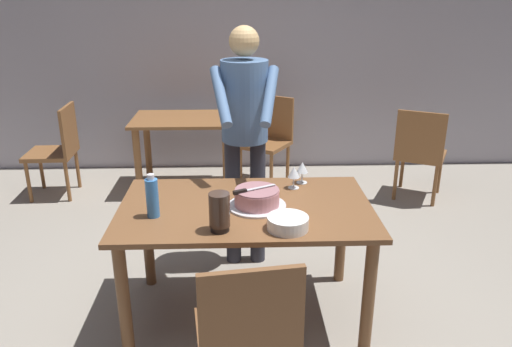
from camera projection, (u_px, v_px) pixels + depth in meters
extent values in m
plane|color=gray|center=(246.00, 313.00, 3.15)|extent=(14.00, 14.00, 0.00)
cube|color=#ADA8B2|center=(241.00, 47.00, 5.36)|extent=(10.00, 0.12, 2.70)
cube|color=brown|center=(246.00, 208.00, 2.89)|extent=(1.47, 0.90, 0.03)
cylinder|color=brown|center=(124.00, 302.00, 2.65)|extent=(0.07, 0.07, 0.72)
cylinder|color=brown|center=(368.00, 297.00, 2.70)|extent=(0.07, 0.07, 0.72)
cylinder|color=brown|center=(148.00, 237.00, 3.35)|extent=(0.07, 0.07, 0.72)
cylinder|color=brown|center=(341.00, 234.00, 3.40)|extent=(0.07, 0.07, 0.72)
cylinder|color=silver|center=(257.00, 206.00, 2.87)|extent=(0.34, 0.34, 0.01)
cylinder|color=#D18C93|center=(257.00, 198.00, 2.86)|extent=(0.26, 0.26, 0.09)
cylinder|color=#926267|center=(257.00, 190.00, 2.84)|extent=(0.25, 0.25, 0.01)
cube|color=silver|center=(260.00, 188.00, 2.84)|extent=(0.19, 0.11, 0.00)
cube|color=black|center=(240.00, 192.00, 2.78)|extent=(0.08, 0.06, 0.02)
cylinder|color=white|center=(288.00, 228.00, 2.61)|extent=(0.22, 0.22, 0.01)
cylinder|color=white|center=(288.00, 226.00, 2.60)|extent=(0.22, 0.22, 0.01)
cylinder|color=white|center=(288.00, 225.00, 2.60)|extent=(0.22, 0.22, 0.01)
cylinder|color=white|center=(288.00, 223.00, 2.60)|extent=(0.22, 0.22, 0.01)
cylinder|color=white|center=(288.00, 221.00, 2.59)|extent=(0.22, 0.22, 0.01)
cylinder|color=white|center=(288.00, 219.00, 2.59)|extent=(0.22, 0.22, 0.01)
cylinder|color=white|center=(288.00, 218.00, 2.59)|extent=(0.22, 0.22, 0.01)
cylinder|color=silver|center=(294.00, 188.00, 3.14)|extent=(0.07, 0.07, 0.00)
cylinder|color=silver|center=(294.00, 182.00, 3.13)|extent=(0.01, 0.01, 0.07)
cone|color=silver|center=(294.00, 172.00, 3.11)|extent=(0.08, 0.08, 0.07)
cylinder|color=silver|center=(302.00, 183.00, 3.23)|extent=(0.07, 0.07, 0.00)
cylinder|color=silver|center=(302.00, 177.00, 3.22)|extent=(0.01, 0.01, 0.07)
cone|color=silver|center=(302.00, 167.00, 3.19)|extent=(0.08, 0.08, 0.07)
cylinder|color=#387AC6|center=(152.00, 198.00, 2.71)|extent=(0.07, 0.07, 0.22)
cylinder|color=silver|center=(151.00, 177.00, 2.67)|extent=(0.04, 0.04, 0.03)
cylinder|color=black|center=(220.00, 228.00, 2.59)|extent=(0.10, 0.10, 0.03)
cylinder|color=#3F2D23|center=(219.00, 210.00, 2.55)|extent=(0.11, 0.11, 0.18)
cylinder|color=#2D2D38|center=(258.00, 202.00, 3.61)|extent=(0.11, 0.11, 0.95)
cylinder|color=#2D2D38|center=(233.00, 203.00, 3.61)|extent=(0.11, 0.11, 0.95)
cylinder|color=#4C6B93|center=(245.00, 101.00, 3.35)|extent=(0.32, 0.32, 0.55)
sphere|color=tan|center=(244.00, 41.00, 3.21)|extent=(0.20, 0.20, 0.20)
cylinder|color=#4C6B93|center=(270.00, 96.00, 3.16)|extent=(0.15, 0.42, 0.34)
cylinder|color=#4C6B93|center=(221.00, 96.00, 3.15)|extent=(0.16, 0.42, 0.34)
cube|color=brown|center=(245.00, 335.00, 2.30)|extent=(0.50, 0.50, 0.04)
cylinder|color=brown|center=(274.00, 344.00, 2.57)|extent=(0.04, 0.04, 0.41)
cube|color=brown|center=(252.00, 318.00, 2.02)|extent=(0.44, 0.09, 0.45)
cube|color=brown|center=(183.00, 119.00, 4.91)|extent=(1.00, 0.70, 0.03)
cylinder|color=brown|center=(138.00, 164.00, 4.77)|extent=(0.07, 0.07, 0.71)
cylinder|color=brown|center=(226.00, 163.00, 4.79)|extent=(0.07, 0.07, 0.71)
cylinder|color=brown|center=(148.00, 147.00, 5.28)|extent=(0.07, 0.07, 0.71)
cylinder|color=brown|center=(227.00, 146.00, 5.31)|extent=(0.07, 0.07, 0.71)
cube|color=brown|center=(51.00, 154.00, 4.83)|extent=(0.45, 0.45, 0.04)
cylinder|color=brown|center=(29.00, 182.00, 4.72)|extent=(0.04, 0.04, 0.41)
cylinder|color=brown|center=(41.00, 169.00, 5.06)|extent=(0.04, 0.04, 0.41)
cylinder|color=brown|center=(67.00, 181.00, 4.75)|extent=(0.04, 0.04, 0.41)
cylinder|color=brown|center=(78.00, 169.00, 5.09)|extent=(0.04, 0.04, 0.41)
cube|color=brown|center=(69.00, 129.00, 4.75)|extent=(0.04, 0.44, 0.45)
cube|color=brown|center=(420.00, 155.00, 4.79)|extent=(0.59, 0.59, 0.04)
cylinder|color=brown|center=(402.00, 168.00, 5.10)|extent=(0.04, 0.04, 0.41)
cylinder|color=brown|center=(439.00, 174.00, 4.95)|extent=(0.04, 0.04, 0.41)
cylinder|color=brown|center=(396.00, 180.00, 4.79)|extent=(0.04, 0.04, 0.41)
cylinder|color=brown|center=(435.00, 186.00, 4.64)|extent=(0.04, 0.04, 0.41)
cube|color=brown|center=(420.00, 136.00, 4.53)|extent=(0.40, 0.23, 0.45)
cube|color=brown|center=(265.00, 144.00, 5.12)|extent=(0.61, 0.61, 0.04)
cylinder|color=brown|center=(271.00, 173.00, 4.96)|extent=(0.04, 0.04, 0.41)
cylinder|color=brown|center=(241.00, 167.00, 5.13)|extent=(0.04, 0.04, 0.41)
cylinder|color=brown|center=(288.00, 163.00, 5.26)|extent=(0.04, 0.04, 0.41)
cylinder|color=brown|center=(258.00, 157.00, 5.43)|extent=(0.04, 0.04, 0.41)
cube|color=brown|center=(274.00, 117.00, 5.20)|extent=(0.39, 0.26, 0.45)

